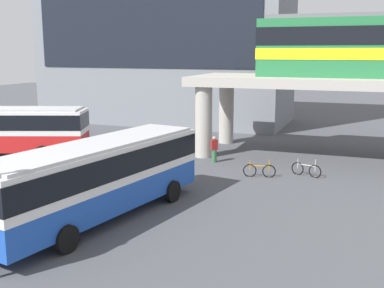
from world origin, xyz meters
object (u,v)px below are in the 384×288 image
(station_building, at_px, (167,18))
(pedestrian_by_bike_rack, at_px, (106,156))
(bus_main, at_px, (99,173))
(bicycle_orange, at_px, (259,171))
(bicycle_silver, at_px, (306,170))
(pedestrian_waiting_near_stop, at_px, (214,150))
(bus_secondary, at_px, (0,127))

(station_building, xyz_separation_m, pedestrian_by_bike_rack, (4.57, -19.73, -9.23))
(bus_main, bearing_deg, bicycle_orange, 62.51)
(station_building, bearing_deg, bicycle_orange, -53.95)
(bus_main, xyz_separation_m, bicycle_orange, (4.66, 8.96, -1.63))
(pedestrian_by_bike_rack, bearing_deg, bus_main, -61.29)
(bicycle_orange, relative_size, bicycle_silver, 1.03)
(bus_main, bearing_deg, pedestrian_waiting_near_stop, 83.91)
(bicycle_orange, height_order, pedestrian_by_bike_rack, pedestrian_by_bike_rack)
(station_building, xyz_separation_m, bus_secondary, (-3.46, -19.36, -7.99))
(pedestrian_by_bike_rack, bearing_deg, bicycle_orange, 7.98)
(station_building, height_order, pedestrian_waiting_near_stop, station_building)
(bicycle_orange, relative_size, pedestrian_waiting_near_stop, 1.08)
(bicycle_silver, bearing_deg, bus_secondary, -174.12)
(bicycle_orange, distance_m, bicycle_silver, 2.63)
(station_building, distance_m, bicycle_silver, 25.41)
(station_building, bearing_deg, pedestrian_by_bike_rack, -76.95)
(bicycle_orange, bearing_deg, bus_main, -117.49)
(bus_main, height_order, pedestrian_waiting_near_stop, bus_main)
(pedestrian_waiting_near_stop, relative_size, pedestrian_by_bike_rack, 1.02)
(bus_main, bearing_deg, bicycle_silver, 55.01)
(station_building, xyz_separation_m, bicycle_orange, (13.46, -18.49, -9.62))
(pedestrian_waiting_near_stop, bearing_deg, bus_secondary, -165.77)
(station_building, bearing_deg, pedestrian_waiting_near_stop, -57.84)
(bus_secondary, xyz_separation_m, bicycle_orange, (16.92, 0.88, -1.63))
(bus_main, xyz_separation_m, bicycle_silver, (7.05, 10.07, -1.63))
(bus_secondary, relative_size, bicycle_silver, 6.56)
(bus_secondary, bearing_deg, pedestrian_by_bike_rack, -2.63)
(bus_main, distance_m, pedestrian_waiting_near_stop, 11.63)
(pedestrian_by_bike_rack, bearing_deg, bus_secondary, 177.37)
(bus_secondary, bearing_deg, station_building, 79.86)
(bus_main, height_order, bicycle_orange, bus_main)
(bicycle_silver, height_order, pedestrian_by_bike_rack, pedestrian_by_bike_rack)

